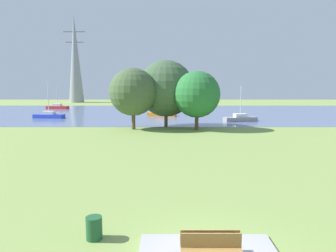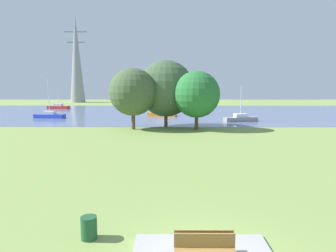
{
  "view_description": "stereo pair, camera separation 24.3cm",
  "coord_description": "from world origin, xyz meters",
  "px_view_note": "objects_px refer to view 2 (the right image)",
  "views": [
    {
      "loc": [
        -1.27,
        -8.71,
        5.33
      ],
      "look_at": [
        -1.16,
        14.04,
        2.28
      ],
      "focal_mm": 33.17,
      "sensor_mm": 36.0,
      "label": 1
    },
    {
      "loc": [
        -1.03,
        -8.71,
        5.33
      ],
      "look_at": [
        -1.16,
        14.04,
        2.28
      ],
      "focal_mm": 33.17,
      "sensor_mm": 36.0,
      "label": 2
    }
  ],
  "objects_px": {
    "sailboat_blue": "(50,115)",
    "electricity_pylon": "(76,59)",
    "tree_east_far": "(166,89)",
    "sailboat_orange": "(162,113)",
    "sailboat_gray": "(240,118)",
    "sailboat_red": "(58,107)",
    "litter_bin": "(89,228)",
    "sailboat_brown": "(175,107)",
    "tree_west_near": "(133,92)",
    "bench_facing_water": "(203,244)",
    "tree_west_far": "(197,94)"
  },
  "relations": [
    {
      "from": "sailboat_gray",
      "to": "tree_east_far",
      "type": "distance_m",
      "value": 12.97
    },
    {
      "from": "sailboat_orange",
      "to": "tree_west_near",
      "type": "relative_size",
      "value": 0.92
    },
    {
      "from": "sailboat_blue",
      "to": "tree_east_far",
      "type": "height_order",
      "value": "tree_east_far"
    },
    {
      "from": "bench_facing_water",
      "to": "sailboat_red",
      "type": "relative_size",
      "value": 0.35
    },
    {
      "from": "sailboat_gray",
      "to": "tree_west_near",
      "type": "relative_size",
      "value": 0.71
    },
    {
      "from": "litter_bin",
      "to": "sailboat_blue",
      "type": "bearing_deg",
      "value": 112.82
    },
    {
      "from": "sailboat_brown",
      "to": "litter_bin",
      "type": "bearing_deg",
      "value": -93.98
    },
    {
      "from": "litter_bin",
      "to": "sailboat_red",
      "type": "height_order",
      "value": "sailboat_red"
    },
    {
      "from": "litter_bin",
      "to": "tree_east_far",
      "type": "height_order",
      "value": "tree_east_far"
    },
    {
      "from": "litter_bin",
      "to": "sailboat_brown",
      "type": "height_order",
      "value": "sailboat_brown"
    },
    {
      "from": "sailboat_red",
      "to": "sailboat_orange",
      "type": "xyz_separation_m",
      "value": [
        23.4,
        -16.01,
        0.02
      ]
    },
    {
      "from": "tree_east_far",
      "to": "electricity_pylon",
      "type": "relative_size",
      "value": 0.32
    },
    {
      "from": "tree_east_far",
      "to": "electricity_pylon",
      "type": "xyz_separation_m",
      "value": [
        -27.24,
        54.38,
        8.1
      ]
    },
    {
      "from": "sailboat_red",
      "to": "sailboat_gray",
      "type": "height_order",
      "value": "sailboat_red"
    },
    {
      "from": "sailboat_brown",
      "to": "sailboat_gray",
      "type": "distance_m",
      "value": 24.34
    },
    {
      "from": "sailboat_brown",
      "to": "tree_west_near",
      "type": "xyz_separation_m",
      "value": [
        -5.56,
        -30.7,
        3.98
      ]
    },
    {
      "from": "tree_west_far",
      "to": "electricity_pylon",
      "type": "relative_size",
      "value": 0.27
    },
    {
      "from": "sailboat_gray",
      "to": "tree_west_near",
      "type": "height_order",
      "value": "tree_west_near"
    },
    {
      "from": "sailboat_orange",
      "to": "sailboat_gray",
      "type": "xyz_separation_m",
      "value": [
        11.57,
        -7.47,
        -0.02
      ]
    },
    {
      "from": "sailboat_brown",
      "to": "sailboat_blue",
      "type": "xyz_separation_m",
      "value": [
        -20.45,
        -18.22,
        -0.01
      ]
    },
    {
      "from": "litter_bin",
      "to": "sailboat_blue",
      "type": "relative_size",
      "value": 0.13
    },
    {
      "from": "sailboat_gray",
      "to": "sailboat_blue",
      "type": "xyz_separation_m",
      "value": [
        -29.55,
        4.36,
        0.01
      ]
    },
    {
      "from": "electricity_pylon",
      "to": "sailboat_gray",
      "type": "bearing_deg",
      "value": -51.99
    },
    {
      "from": "tree_west_near",
      "to": "tree_west_far",
      "type": "xyz_separation_m",
      "value": [
        7.54,
        -0.2,
        -0.28
      ]
    },
    {
      "from": "bench_facing_water",
      "to": "electricity_pylon",
      "type": "xyz_separation_m",
      "value": [
        -28.77,
        84.6,
        12.46
      ]
    },
    {
      "from": "sailboat_red",
      "to": "sailboat_brown",
      "type": "relative_size",
      "value": 0.74
    },
    {
      "from": "sailboat_red",
      "to": "tree_east_far",
      "type": "distance_m",
      "value": 38.15
    },
    {
      "from": "sailboat_gray",
      "to": "electricity_pylon",
      "type": "distance_m",
      "value": 63.01
    },
    {
      "from": "litter_bin",
      "to": "electricity_pylon",
      "type": "xyz_separation_m",
      "value": [
        -24.94,
        83.42,
        12.53
      ]
    },
    {
      "from": "sailboat_red",
      "to": "electricity_pylon",
      "type": "xyz_separation_m",
      "value": [
        -3.06,
        25.19,
        12.48
      ]
    },
    {
      "from": "sailboat_blue",
      "to": "tree_west_far",
      "type": "relative_size",
      "value": 0.89
    },
    {
      "from": "litter_bin",
      "to": "sailboat_blue",
      "type": "height_order",
      "value": "sailboat_blue"
    },
    {
      "from": "sailboat_brown",
      "to": "sailboat_blue",
      "type": "bearing_deg",
      "value": -138.3
    },
    {
      "from": "tree_west_near",
      "to": "electricity_pylon",
      "type": "distance_m",
      "value": 61.99
    },
    {
      "from": "electricity_pylon",
      "to": "sailboat_brown",
      "type": "bearing_deg",
      "value": -42.05
    },
    {
      "from": "tree_east_far",
      "to": "sailboat_orange",
      "type": "bearing_deg",
      "value": 93.38
    },
    {
      "from": "sailboat_blue",
      "to": "tree_west_far",
      "type": "xyz_separation_m",
      "value": [
        22.43,
        -12.68,
        3.72
      ]
    },
    {
      "from": "litter_bin",
      "to": "sailboat_gray",
      "type": "xyz_separation_m",
      "value": [
        13.1,
        34.75,
        0.04
      ]
    },
    {
      "from": "tree_west_near",
      "to": "tree_west_far",
      "type": "distance_m",
      "value": 7.55
    },
    {
      "from": "bench_facing_water",
      "to": "tree_west_far",
      "type": "distance_m",
      "value": 27.94
    },
    {
      "from": "sailboat_blue",
      "to": "electricity_pylon",
      "type": "bearing_deg",
      "value": 100.83
    },
    {
      "from": "bench_facing_water",
      "to": "sailboat_blue",
      "type": "relative_size",
      "value": 0.29
    },
    {
      "from": "litter_bin",
      "to": "tree_west_far",
      "type": "xyz_separation_m",
      "value": [
        5.97,
        26.43,
        3.77
      ]
    },
    {
      "from": "sailboat_orange",
      "to": "sailboat_gray",
      "type": "relative_size",
      "value": 1.29
    },
    {
      "from": "sailboat_brown",
      "to": "sailboat_blue",
      "type": "distance_m",
      "value": 27.39
    },
    {
      "from": "sailboat_red",
      "to": "sailboat_gray",
      "type": "distance_m",
      "value": 42.12
    },
    {
      "from": "sailboat_red",
      "to": "sailboat_gray",
      "type": "xyz_separation_m",
      "value": [
        34.97,
        -23.48,
        -0.0
      ]
    },
    {
      "from": "tree_west_near",
      "to": "tree_west_far",
      "type": "bearing_deg",
      "value": -1.5
    },
    {
      "from": "sailboat_blue",
      "to": "electricity_pylon",
      "type": "relative_size",
      "value": 0.24
    },
    {
      "from": "bench_facing_water",
      "to": "tree_west_near",
      "type": "relative_size",
      "value": 0.25
    }
  ]
}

